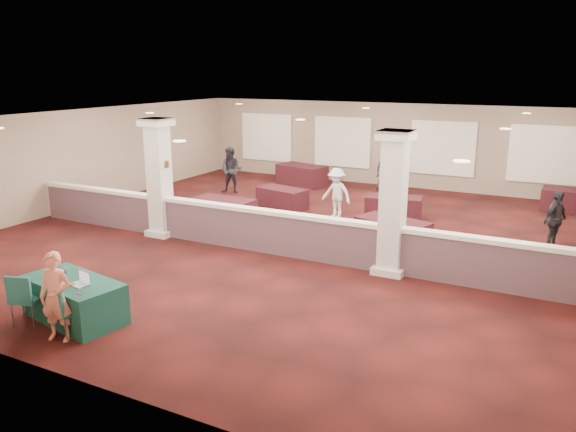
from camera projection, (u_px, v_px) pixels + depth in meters
The scene contains 32 objects.
ground at pixel (300, 238), 15.29m from camera, with size 16.00×16.00×0.00m, color #3F110F.
wall_back at pixel (391, 145), 21.76m from camera, with size 16.00×0.04×3.20m, color #806E58.
wall_front at pixel (54, 275), 8.00m from camera, with size 16.00×0.04×3.20m, color #806E58.
wall_left at pixel (82, 159), 18.43m from camera, with size 0.04×16.00×3.20m, color #806E58.
ceiling at pixel (300, 119), 14.47m from camera, with size 16.00×16.00×0.02m, color silver.
partition_wall at pixel (273, 231), 13.85m from camera, with size 15.60×0.28×1.10m.
column_left at pixel (159, 177), 15.13m from camera, with size 0.72×0.72×3.20m.
column_right at pixel (393, 202), 12.25m from camera, with size 0.72×0.72×3.20m.
sconce_left at pixel (150, 163), 15.17m from camera, with size 0.12×0.12×0.18m.
sconce_right at pixel (167, 164), 14.92m from camera, with size 0.12×0.12×0.18m.
near_table at pixel (74, 300), 10.22m from camera, with size 1.97×0.98×0.76m, color #103E31.
conf_chair_main at pixel (63, 308), 9.51m from camera, with size 0.50×0.51×0.89m.
conf_chair_side at pixel (24, 295), 9.92m from camera, with size 0.62×0.62×0.97m.
woman at pixel (56, 297), 9.34m from camera, with size 0.56×0.37×1.55m, color #FF906E.
far_table_front_left at pixel (224, 211), 16.63m from camera, with size 1.83×0.92×0.74m, color black.
far_table_front_center at pixel (282, 198), 18.47m from camera, with size 1.64×0.82×0.66m, color black.
far_table_front_right at pixel (393, 234), 14.34m from camera, with size 1.83×0.92×0.74m, color black.
far_table_back_left at pixel (302, 175), 22.15m from camera, with size 1.95×0.98×0.79m, color black.
far_table_back_center at pixel (393, 207), 17.23m from camera, with size 1.67×0.83×0.68m, color black.
far_table_back_right at pixel (572, 201), 17.90m from camera, with size 1.80×0.90×0.73m, color black.
attendee_a at pixel (231, 170), 20.63m from camera, with size 0.81×0.45×1.69m, color black.
attendee_b at pixel (337, 193), 17.21m from camera, with size 0.98×0.45×1.53m, color silver.
attendee_c at pixel (555, 220), 14.11m from camera, with size 0.90×0.43×1.54m, color black.
attendee_d at pixel (385, 171), 20.77m from camera, with size 0.78×0.42×1.59m, color black.
laptop_base at pixel (79, 285), 9.90m from camera, with size 0.34×0.24×0.02m, color #B9B9BE.
laptop_screen at pixel (85, 276), 9.96m from camera, with size 0.34×0.01×0.23m, color #B9B9BE.
screen_glow at pixel (84, 277), 9.96m from camera, with size 0.31×0.00×0.20m, color silver.
knitting at pixel (60, 284), 9.90m from camera, with size 0.41×0.31×0.03m, color #B9541D.
yarn_cream at pixel (49, 272), 10.37m from camera, with size 0.11×0.11×0.11m, color beige.
yarn_red at pixel (53, 268), 10.58m from camera, with size 0.10×0.10×0.10m, color maroon.
yarn_grey at pixel (64, 270), 10.49m from camera, with size 0.11×0.11×0.11m, color #45464A.
scissors at pixel (79, 294), 9.51m from camera, with size 0.12×0.03×0.01m, color red.
Camera 1 is at (6.43, -13.15, 4.45)m, focal length 35.00 mm.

